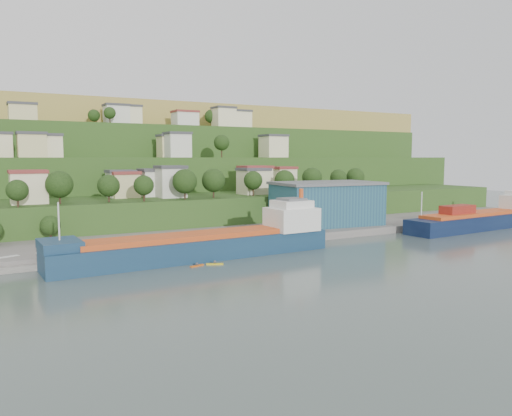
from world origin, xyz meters
TOP-DOWN VIEW (x-y plane):
  - ground at (0.00, 0.00)m, footprint 500.00×500.00m
  - quay at (20.00, 28.00)m, footprint 220.00×26.00m
  - hillside at (-0.00, 168.68)m, footprint 360.00×210.51m
  - cargo_ship_near at (-7.02, 9.01)m, footprint 63.87×12.66m
  - cargo_ship_far at (86.39, 9.27)m, footprint 57.40×12.98m
  - warehouse at (40.57, 28.55)m, footprint 32.57×21.70m
  - dinghy at (-45.67, 20.35)m, footprint 4.44×2.91m
  - kayak_orange at (-12.18, 1.81)m, footprint 3.22×1.41m
  - kayak_yellow at (-8.34, 1.53)m, footprint 3.48×1.98m

SIDE VIEW (x-z plane):
  - ground at x=0.00m, z-range 0.00..0.00m
  - quay at x=20.00m, z-range -2.00..2.00m
  - hillside at x=0.00m, z-range -47.91..48.09m
  - kayak_orange at x=-12.18m, z-range -0.16..0.63m
  - kayak_yellow at x=-8.34m, z-range -0.18..0.70m
  - dinghy at x=-45.67m, z-range 1.20..2.03m
  - cargo_ship_far at x=86.39m, z-range -5.29..10.18m
  - cargo_ship_near at x=-7.02m, z-range -5.56..10.77m
  - warehouse at x=40.57m, z-range 2.03..14.83m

